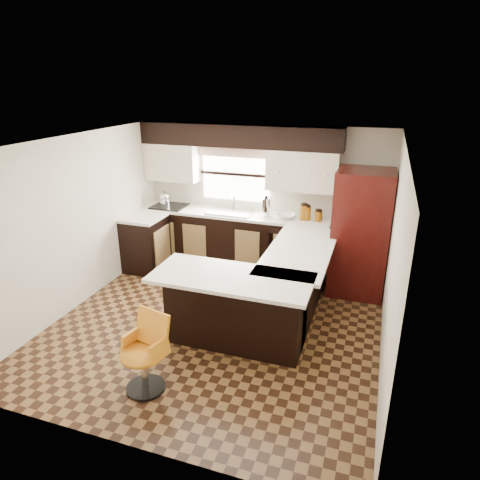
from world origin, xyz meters
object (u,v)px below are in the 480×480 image
(peninsula_return, at_px, (236,310))
(bar_chair, at_px, (143,355))
(peninsula_long, at_px, (295,282))
(refrigerator, at_px, (360,233))

(peninsula_return, relative_size, bar_chair, 1.93)
(peninsula_long, bearing_deg, bar_chair, -118.60)
(peninsula_long, height_order, bar_chair, peninsula_long)
(refrigerator, bearing_deg, peninsula_long, -129.90)
(refrigerator, relative_size, bar_chair, 2.21)
(peninsula_return, distance_m, bar_chair, 1.30)
(refrigerator, distance_m, bar_chair, 3.63)
(peninsula_long, relative_size, peninsula_return, 1.18)
(peninsula_long, xyz_separation_m, refrigerator, (0.78, 0.93, 0.49))
(peninsula_long, height_order, refrigerator, refrigerator)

